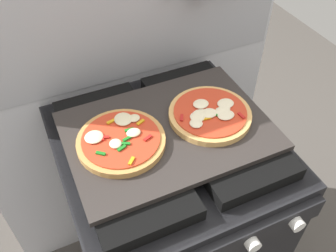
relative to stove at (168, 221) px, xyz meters
name	(u,v)px	position (x,y,z in m)	size (l,w,h in m)	color
kitchen_backsplash	(130,92)	(0.00, 0.34, 0.34)	(1.10, 0.09, 1.55)	silver
stove	(168,221)	(0.00, 0.00, 0.00)	(0.60, 0.64, 0.90)	black
baking_tray	(168,131)	(0.00, 0.00, 0.46)	(0.54, 0.38, 0.02)	#2D2826
pizza_left	(121,141)	(-0.13, 0.00, 0.48)	(0.23, 0.23, 0.03)	#C18947
pizza_right	(210,114)	(0.12, -0.01, 0.48)	(0.23, 0.23, 0.03)	tan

